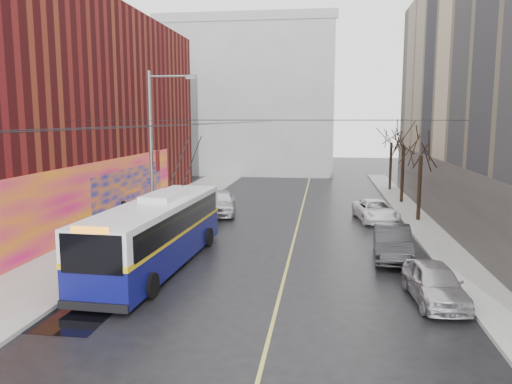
{
  "coord_description": "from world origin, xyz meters",
  "views": [
    {
      "loc": [
        3.02,
        -16.09,
        6.44
      ],
      "look_at": [
        -0.3,
        8.19,
        2.86
      ],
      "focal_mm": 35.0,
      "sensor_mm": 36.0,
      "label": 1
    }
  ],
  "objects_px": {
    "following_car": "(221,202)",
    "parked_car_c": "(375,211)",
    "parked_car_b": "(392,243)",
    "streetlight_pole": "(154,149)",
    "tree_mid": "(404,135)",
    "tree_far": "(392,134)",
    "pedestrian_a": "(120,225)",
    "pedestrian_b": "(125,215)",
    "tree_near": "(422,143)",
    "trolleybus": "(157,232)",
    "pedestrian_c": "(161,208)",
    "parked_car_a": "(435,283)"
  },
  "relations": [
    {
      "from": "following_car",
      "to": "parked_car_c",
      "type": "bearing_deg",
      "value": -13.61
    },
    {
      "from": "parked_car_c",
      "to": "parked_car_b",
      "type": "bearing_deg",
      "value": -99.68
    },
    {
      "from": "streetlight_pole",
      "to": "tree_mid",
      "type": "height_order",
      "value": "streetlight_pole"
    },
    {
      "from": "parked_car_b",
      "to": "tree_far",
      "type": "bearing_deg",
      "value": 87.0
    },
    {
      "from": "pedestrian_a",
      "to": "pedestrian_b",
      "type": "height_order",
      "value": "pedestrian_a"
    },
    {
      "from": "parked_car_b",
      "to": "tree_near",
      "type": "bearing_deg",
      "value": 76.64
    },
    {
      "from": "trolleybus",
      "to": "parked_car_c",
      "type": "bearing_deg",
      "value": 49.93
    },
    {
      "from": "trolleybus",
      "to": "parked_car_b",
      "type": "bearing_deg",
      "value": 16.62
    },
    {
      "from": "following_car",
      "to": "pedestrian_c",
      "type": "relative_size",
      "value": 2.9
    },
    {
      "from": "parked_car_c",
      "to": "tree_near",
      "type": "bearing_deg",
      "value": -7.89
    },
    {
      "from": "streetlight_pole",
      "to": "pedestrian_c",
      "type": "xyz_separation_m",
      "value": [
        -0.77,
        3.12,
        -3.85
      ]
    },
    {
      "from": "parked_car_c",
      "to": "following_car",
      "type": "bearing_deg",
      "value": 166.35
    },
    {
      "from": "streetlight_pole",
      "to": "parked_car_b",
      "type": "relative_size",
      "value": 1.94
    },
    {
      "from": "pedestrian_a",
      "to": "parked_car_c",
      "type": "bearing_deg",
      "value": -43.9
    },
    {
      "from": "tree_near",
      "to": "parked_car_c",
      "type": "height_order",
      "value": "tree_near"
    },
    {
      "from": "tree_near",
      "to": "following_car",
      "type": "bearing_deg",
      "value": 176.55
    },
    {
      "from": "tree_far",
      "to": "pedestrian_c",
      "type": "height_order",
      "value": "tree_far"
    },
    {
      "from": "streetlight_pole",
      "to": "following_car",
      "type": "xyz_separation_m",
      "value": [
        2.23,
        6.78,
        -4.01
      ]
    },
    {
      "from": "trolleybus",
      "to": "tree_mid",
      "type": "bearing_deg",
      "value": 57.03
    },
    {
      "from": "trolleybus",
      "to": "parked_car_a",
      "type": "height_order",
      "value": "trolleybus"
    },
    {
      "from": "parked_car_b",
      "to": "pedestrian_c",
      "type": "relative_size",
      "value": 2.75
    },
    {
      "from": "following_car",
      "to": "pedestrian_a",
      "type": "height_order",
      "value": "pedestrian_a"
    },
    {
      "from": "tree_near",
      "to": "parked_car_a",
      "type": "distance_m",
      "value": 15.13
    },
    {
      "from": "parked_car_a",
      "to": "tree_near",
      "type": "bearing_deg",
      "value": 77.7
    },
    {
      "from": "streetlight_pole",
      "to": "tree_near",
      "type": "bearing_deg",
      "value": 21.62
    },
    {
      "from": "streetlight_pole",
      "to": "parked_car_a",
      "type": "bearing_deg",
      "value": -32.51
    },
    {
      "from": "streetlight_pole",
      "to": "pedestrian_b",
      "type": "bearing_deg",
      "value": 156.61
    },
    {
      "from": "pedestrian_a",
      "to": "parked_car_b",
      "type": "bearing_deg",
      "value": -77.75
    },
    {
      "from": "parked_car_b",
      "to": "pedestrian_c",
      "type": "height_order",
      "value": "pedestrian_c"
    },
    {
      "from": "tree_far",
      "to": "pedestrian_a",
      "type": "height_order",
      "value": "tree_far"
    },
    {
      "from": "tree_mid",
      "to": "trolleybus",
      "type": "bearing_deg",
      "value": -125.42
    },
    {
      "from": "streetlight_pole",
      "to": "trolleybus",
      "type": "bearing_deg",
      "value": -70.39
    },
    {
      "from": "parked_car_c",
      "to": "pedestrian_a",
      "type": "height_order",
      "value": "pedestrian_a"
    },
    {
      "from": "trolleybus",
      "to": "pedestrian_c",
      "type": "bearing_deg",
      "value": 110.01
    },
    {
      "from": "trolleybus",
      "to": "parked_car_a",
      "type": "relative_size",
      "value": 2.87
    },
    {
      "from": "parked_car_b",
      "to": "pedestrian_a",
      "type": "bearing_deg",
      "value": 178.86
    },
    {
      "from": "pedestrian_a",
      "to": "pedestrian_b",
      "type": "bearing_deg",
      "value": 34.8
    },
    {
      "from": "pedestrian_a",
      "to": "streetlight_pole",
      "type": "bearing_deg",
      "value": -21.91
    },
    {
      "from": "tree_near",
      "to": "pedestrian_a",
      "type": "bearing_deg",
      "value": -155.04
    },
    {
      "from": "trolleybus",
      "to": "pedestrian_c",
      "type": "height_order",
      "value": "trolleybus"
    },
    {
      "from": "parked_car_a",
      "to": "following_car",
      "type": "distance_m",
      "value": 18.67
    },
    {
      "from": "trolleybus",
      "to": "parked_car_a",
      "type": "bearing_deg",
      "value": -11.88
    },
    {
      "from": "parked_car_a",
      "to": "pedestrian_b",
      "type": "bearing_deg",
      "value": 144.32
    },
    {
      "from": "tree_near",
      "to": "parked_car_c",
      "type": "relative_size",
      "value": 1.33
    },
    {
      "from": "parked_car_a",
      "to": "parked_car_c",
      "type": "distance_m",
      "value": 14.34
    },
    {
      "from": "tree_mid",
      "to": "parked_car_c",
      "type": "height_order",
      "value": "tree_mid"
    },
    {
      "from": "parked_car_a",
      "to": "pedestrian_a",
      "type": "relative_size",
      "value": 2.51
    },
    {
      "from": "parked_car_c",
      "to": "parked_car_a",
      "type": "bearing_deg",
      "value": -96.41
    },
    {
      "from": "streetlight_pole",
      "to": "pedestrian_c",
      "type": "bearing_deg",
      "value": 103.8
    },
    {
      "from": "parked_car_c",
      "to": "pedestrian_a",
      "type": "xyz_separation_m",
      "value": [
        -13.86,
        -7.63,
        0.3
      ]
    }
  ]
}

